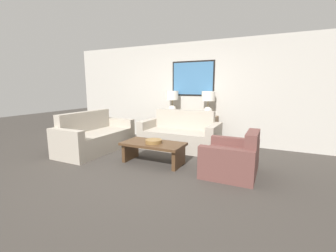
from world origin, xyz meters
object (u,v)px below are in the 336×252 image
Objects in this scene: coffee_table at (153,148)px; decorative_bowl at (154,141)px; couch_by_side at (95,138)px; armchair_near_back_wall at (232,159)px; table_lamp_left at (172,100)px; couch_by_back_wall at (180,136)px; table_lamp_right at (208,101)px; console_table at (189,129)px.

decorative_bowl is (0.02, -0.02, 0.14)m from coffee_table.
armchair_near_back_wall is (3.18, -0.10, -0.04)m from couch_by_side.
couch_by_back_wall is at bearing -51.93° from table_lamp_left.
armchair_near_back_wall is at bearing -1.86° from couch_by_side.
coffee_table is at bearing -92.35° from couch_by_back_wall.
couch_by_side is (-2.23, -1.68, -0.83)m from table_lamp_right.
coffee_table is (-0.05, -1.23, -0.00)m from couch_by_back_wall.
couch_by_back_wall is at bearing 141.73° from armchair_near_back_wall.
couch_by_side is 1.55× the size of coffee_table.
couch_by_back_wall and couch_by_side have the same top height.
coffee_table is (0.45, -1.87, -0.83)m from table_lamp_left.
armchair_near_back_wall reaches higher than decorative_bowl.
table_lamp_right is at bearing 0.00° from console_table.
table_lamp_right is 2.20m from armchair_near_back_wall.
table_lamp_left is 1.96× the size of decorative_bowl.
couch_by_back_wall is at bearing -90.00° from console_table.
console_table is 1.55× the size of armchair_near_back_wall.
decorative_bowl is (-0.53, -1.89, -0.69)m from table_lamp_right.
couch_by_back_wall is 1.98× the size of armchair_near_back_wall.
armchair_near_back_wall reaches higher than console_table.
table_lamp_left is at bearing 53.79° from couch_by_side.
table_lamp_right reaches higher than couch_by_back_wall.
console_table is 4.57× the size of decorative_bowl.
couch_by_back_wall is at bearing 31.06° from couch_by_side.
table_lamp_right reaches higher than decorative_bowl.
couch_by_side is at bearing -126.21° from table_lamp_left.
table_lamp_right is 2.08m from decorative_bowl.
table_lamp_left is 2.24m from couch_by_side.
decorative_bowl is at bearing -7.20° from couch_by_side.
couch_by_side is (-1.23, -1.68, -0.83)m from table_lamp_left.
table_lamp_left is 1.00m from table_lamp_right.
couch_by_side is at bearing 173.42° from coffee_table.
coffee_table is 1.50m from armchair_near_back_wall.
couch_by_side is at bearing -143.01° from table_lamp_right.
console_table is 2.33× the size of table_lamp_left.
armchair_near_back_wall reaches higher than coffee_table.
table_lamp_right reaches higher than console_table.
table_lamp_left is at bearing 180.00° from table_lamp_right.
armchair_near_back_wall is at bearing -61.91° from table_lamp_right.
table_lamp_left reaches higher than armchair_near_back_wall.
table_lamp_left reaches higher than console_table.
couch_by_side is (-1.73, -1.04, 0.00)m from couch_by_back_wall.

